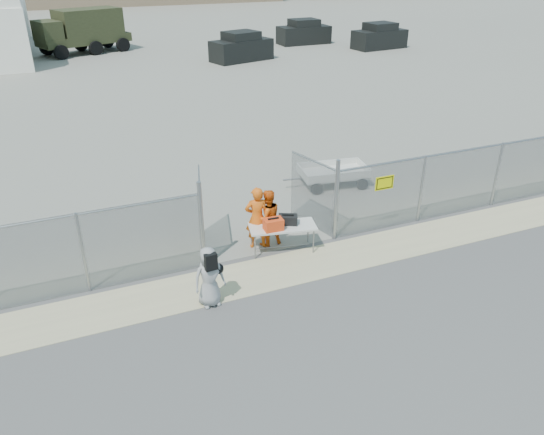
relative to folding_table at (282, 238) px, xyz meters
name	(u,v)px	position (x,y,z in m)	size (l,w,h in m)	color
ground	(302,289)	(-0.31, -1.97, -0.40)	(160.00, 160.00, 0.00)	#464444
tarmac_inside	(102,44)	(-0.31, 40.03, -0.39)	(160.00, 80.00, 0.01)	gray
dirt_strip	(286,269)	(-0.31, -0.97, -0.39)	(44.00, 1.60, 0.01)	tan
chain_link_fence	(272,218)	(-0.31, 0.03, 0.70)	(40.00, 0.20, 2.20)	gray
folding_table	(282,238)	(0.00, 0.00, 0.00)	(1.87, 0.78, 0.80)	beige
orange_bag	(273,224)	(-0.33, -0.11, 0.56)	(0.52, 0.35, 0.32)	#EE4417
black_duffel	(288,220)	(0.19, 0.05, 0.53)	(0.54, 0.31, 0.26)	black
security_worker_left	(257,218)	(-0.58, 0.48, 0.54)	(0.68, 0.45, 1.87)	#DC580F
security_worker_right	(267,218)	(-0.25, 0.51, 0.46)	(0.83, 0.65, 1.71)	#DC580F
visitor	(209,277)	(-2.64, -1.67, 0.38)	(0.76, 0.50, 1.56)	gray
utility_trailer	(333,175)	(3.61, 3.61, -0.02)	(3.13, 1.61, 0.76)	beige
military_truck	(83,31)	(-2.07, 35.48, 1.31)	(7.17, 2.65, 3.42)	#30331C
parked_vehicle_near	(241,47)	(8.64, 27.46, 0.66)	(4.66, 2.11, 2.11)	black
parked_vehicle_mid	(304,32)	(16.52, 32.87, 0.64)	(4.60, 2.08, 2.08)	black
parked_vehicle_far	(380,36)	(21.42, 28.13, 0.64)	(4.59, 2.08, 2.08)	black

